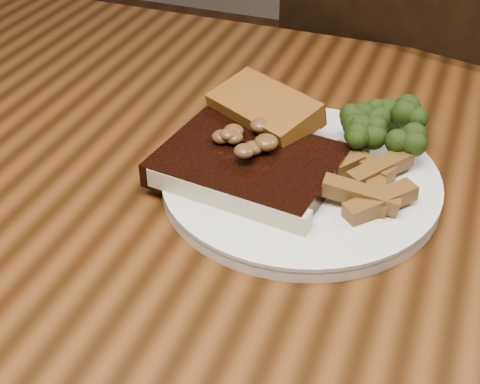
{
  "coord_description": "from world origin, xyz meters",
  "views": [
    {
      "loc": [
        0.18,
        -0.46,
        1.15
      ],
      "look_at": [
        -0.0,
        0.0,
        0.78
      ],
      "focal_mm": 50.0,
      "sensor_mm": 36.0,
      "label": 1
    }
  ],
  "objects_px": {
    "plate": "(300,182)",
    "dining_table": "(239,290)",
    "chair_far": "(418,151)",
    "steak": "(248,165)",
    "potato_wedges": "(367,180)",
    "garlic_bread": "(264,126)"
  },
  "relations": [
    {
      "from": "plate",
      "to": "dining_table",
      "type": "bearing_deg",
      "value": -118.29
    },
    {
      "from": "chair_far",
      "to": "plate",
      "type": "relative_size",
      "value": 3.29
    },
    {
      "from": "plate",
      "to": "steak",
      "type": "xyz_separation_m",
      "value": [
        -0.05,
        -0.02,
        0.02
      ]
    },
    {
      "from": "potato_wedges",
      "to": "chair_far",
      "type": "bearing_deg",
      "value": 88.38
    },
    {
      "from": "steak",
      "to": "garlic_bread",
      "type": "bearing_deg",
      "value": 104.59
    },
    {
      "from": "dining_table",
      "to": "chair_far",
      "type": "distance_m",
      "value": 0.61
    },
    {
      "from": "chair_far",
      "to": "plate",
      "type": "bearing_deg",
      "value": 96.01
    },
    {
      "from": "dining_table",
      "to": "potato_wedges",
      "type": "xyz_separation_m",
      "value": [
        0.1,
        0.07,
        0.12
      ]
    },
    {
      "from": "dining_table",
      "to": "plate",
      "type": "bearing_deg",
      "value": 61.71
    },
    {
      "from": "dining_table",
      "to": "garlic_bread",
      "type": "distance_m",
      "value": 0.18
    },
    {
      "from": "chair_far",
      "to": "steak",
      "type": "height_order",
      "value": "chair_far"
    },
    {
      "from": "chair_far",
      "to": "potato_wedges",
      "type": "height_order",
      "value": "chair_far"
    },
    {
      "from": "plate",
      "to": "garlic_bread",
      "type": "xyz_separation_m",
      "value": [
        -0.06,
        0.06,
        0.02
      ]
    },
    {
      "from": "steak",
      "to": "potato_wedges",
      "type": "relative_size",
      "value": 1.82
    },
    {
      "from": "chair_far",
      "to": "garlic_bread",
      "type": "bearing_deg",
      "value": 87.54
    },
    {
      "from": "dining_table",
      "to": "steak",
      "type": "bearing_deg",
      "value": 101.63
    },
    {
      "from": "plate",
      "to": "garlic_bread",
      "type": "relative_size",
      "value": 2.37
    },
    {
      "from": "chair_far",
      "to": "garlic_bread",
      "type": "distance_m",
      "value": 0.54
    },
    {
      "from": "chair_far",
      "to": "garlic_bread",
      "type": "xyz_separation_m",
      "value": [
        -0.14,
        -0.45,
        0.27
      ]
    },
    {
      "from": "steak",
      "to": "dining_table",
      "type": "bearing_deg",
      "value": -71.43
    },
    {
      "from": "chair_far",
      "to": "garlic_bread",
      "type": "height_order",
      "value": "chair_far"
    },
    {
      "from": "chair_far",
      "to": "plate",
      "type": "distance_m",
      "value": 0.58
    }
  ]
}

